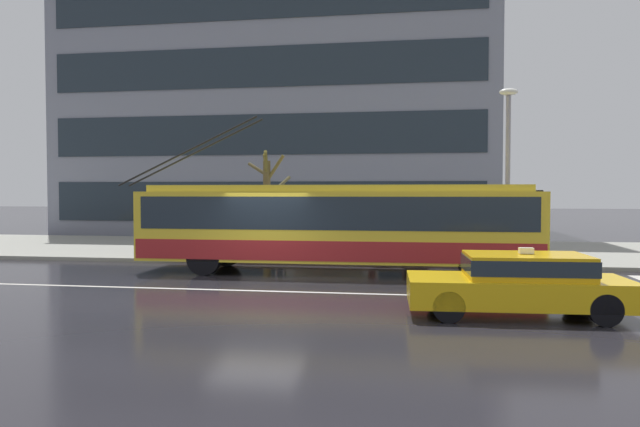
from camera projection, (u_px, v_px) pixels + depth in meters
ground_plane at (256, 283)px, 16.09m from camera, size 160.00×160.00×0.00m
sidewalk_slab at (312, 249)px, 25.01m from camera, size 80.00×10.00×0.14m
crosswalk_stripe_edge_near at (594, 286)px, 15.67m from camera, size 0.44×4.40×0.01m
crosswalk_stripe_inner_a at (630, 286)px, 15.53m from camera, size 0.44×4.40×0.01m
lane_centre_line at (244, 290)px, 14.90m from camera, size 72.00×0.14×0.01m
trolleybus at (337, 224)px, 18.15m from camera, size 13.14×2.65×4.90m
taxi_oncoming_far at (520, 282)px, 11.82m from camera, size 4.44×1.97×1.39m
bus_shelter at (329, 207)px, 22.06m from camera, size 3.96×1.58×2.42m
pedestrian_at_shelter at (373, 215)px, 20.48m from camera, size 1.35×1.35×1.93m
pedestrian_approaching_curb at (405, 217)px, 19.92m from camera, size 1.35×1.35×1.94m
street_lamp at (508, 159)px, 19.34m from camera, size 0.60×0.32×5.82m
street_tree_bare at (268, 198)px, 22.83m from camera, size 1.61×2.03×3.97m
office_tower_corner_left at (289, 89)px, 38.85m from camera, size 25.79×15.12×18.77m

